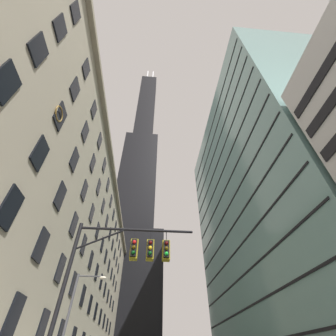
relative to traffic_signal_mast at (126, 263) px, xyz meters
The scene contains 5 objects.
station_building 31.15m from the traffic_signal_mast, 120.54° to the left, with size 17.85×70.58×29.63m.
dark_skyscraper 86.24m from the traffic_signal_mast, 94.65° to the left, with size 23.37×23.37×179.47m.
glass_office_midrise 40.39m from the traffic_signal_mast, 43.71° to the left, with size 19.10×44.52×53.26m.
traffic_signal_mast is the anchor object (origin of this frame).
street_lamppost 8.57m from the traffic_signal_mast, 117.77° to the left, with size 2.30×0.32×7.10m.
Camera 1 is at (-3.33, -8.13, 1.73)m, focal length 23.88 mm.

